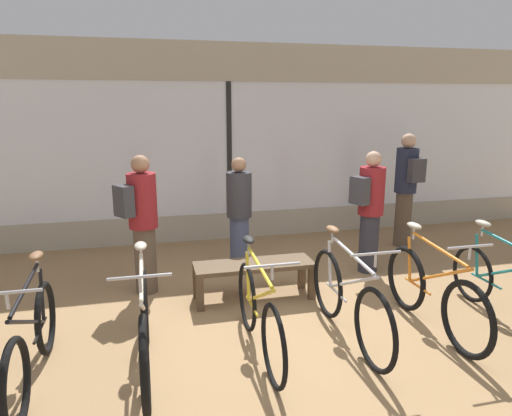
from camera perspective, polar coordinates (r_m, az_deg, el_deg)
The scene contains 13 objects.
ground_plane at distance 4.76m, azimuth 4.70°, elevation -15.57°, with size 24.00×24.00×0.00m, color #99754C.
shop_back_wall at distance 7.57m, azimuth -3.40°, elevation 8.25°, with size 12.00×0.08×3.20m.
bicycle_far_left at distance 4.28m, azimuth -26.15°, elevation -14.77°, with size 0.46×1.72×1.02m.
bicycle_left at distance 4.13m, azimuth -13.78°, elevation -14.36°, with size 0.46×1.76×1.06m.
bicycle_center_left at distance 4.28m, azimuth 0.30°, elevation -13.01°, with size 0.46×1.68×1.03m.
bicycle_center_right at distance 4.60m, azimuth 11.42°, elevation -11.19°, with size 0.46×1.80×1.05m.
bicycle_right at distance 5.02m, azimuth 21.23°, elevation -9.90°, with size 0.46×1.73×1.04m.
bicycle_far_right at distance 5.57m, azimuth 28.59°, elevation -8.57°, with size 0.46×1.67×1.01m.
display_bench at distance 5.40m, azimuth -0.27°, elevation -7.67°, with size 1.40×0.44×0.44m.
customer_near_rack at distance 7.59m, azimuth 18.25°, elevation 2.59°, with size 0.37×0.51×1.80m.
customer_by_window at distance 6.28m, azimuth 14.03°, elevation -0.04°, with size 0.55×0.45×1.65m.
customer_mid_floor at distance 6.17m, azimuth -2.12°, elevation -0.59°, with size 0.44×0.44×1.57m.
customer_near_bench at distance 5.57m, azimuth -14.07°, elevation -1.53°, with size 0.56×0.50×1.68m.
Camera 1 is at (-1.35, -3.95, 2.28)m, focal length 32.00 mm.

